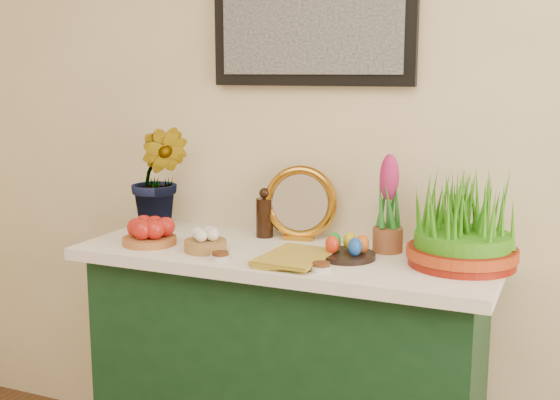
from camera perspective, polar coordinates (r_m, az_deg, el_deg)
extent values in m
cube|color=#F6E3B9|center=(2.43, 8.14, 7.24)|extent=(4.00, 0.04, 2.70)
cube|color=black|center=(2.50, 2.59, 15.45)|extent=(0.74, 0.03, 0.54)
cube|color=#A5A5A5|center=(2.48, 2.44, 15.49)|extent=(0.66, 0.01, 0.46)
cube|color=#15391D|center=(2.51, 0.47, -14.43)|extent=(1.30, 0.45, 0.85)
cube|color=white|center=(2.36, 0.48, -4.58)|extent=(1.40, 0.55, 0.04)
imported|color=#287D28|center=(2.66, -9.81, 3.15)|extent=(0.31, 0.29, 0.52)
cylinder|color=#A66031|center=(2.47, -10.56, -3.26)|extent=(0.22, 0.22, 0.03)
cylinder|color=#A77443|center=(2.35, -6.09, -3.72)|extent=(0.17, 0.17, 0.04)
cylinder|color=black|center=(2.53, -1.26, -1.45)|extent=(0.06, 0.06, 0.14)
sphere|color=black|center=(2.51, -1.27, 0.56)|extent=(0.04, 0.04, 0.04)
cube|color=#C38423|center=(2.50, 1.53, -3.04)|extent=(0.11, 0.07, 0.02)
torus|color=#C38423|center=(2.49, 1.67, -0.19)|extent=(0.27, 0.11, 0.27)
cylinder|color=silver|center=(2.49, 1.63, -0.21)|extent=(0.20, 0.06, 0.20)
imported|color=gold|center=(2.25, -1.04, -4.34)|extent=(0.19, 0.27, 0.04)
cylinder|color=silver|center=(2.24, -4.87, -4.68)|extent=(0.07, 0.07, 0.02)
cylinder|color=#592D14|center=(2.24, -4.87, -4.35)|extent=(0.05, 0.05, 0.01)
cylinder|color=silver|center=(2.12, 3.36, -5.57)|extent=(0.07, 0.07, 0.02)
cylinder|color=#592D14|center=(2.11, 3.36, -5.22)|extent=(0.05, 0.05, 0.01)
cylinder|color=black|center=(2.26, 5.39, -4.51)|extent=(0.23, 0.23, 0.02)
ellipsoid|color=red|center=(2.24, 4.27, -3.64)|extent=(0.05, 0.05, 0.06)
ellipsoid|color=blue|center=(2.22, 6.11, -3.81)|extent=(0.05, 0.05, 0.06)
ellipsoid|color=gold|center=(2.29, 5.70, -3.35)|extent=(0.05, 0.05, 0.06)
ellipsoid|color=#1A9228|center=(2.28, 4.43, -3.35)|extent=(0.05, 0.05, 0.06)
ellipsoid|color=orange|center=(2.26, 6.69, -3.56)|extent=(0.05, 0.05, 0.06)
cylinder|color=brown|center=(2.36, 8.74, -3.20)|extent=(0.10, 0.10, 0.08)
ellipsoid|color=#D1296E|center=(2.32, 8.88, 1.82)|extent=(0.06, 0.06, 0.15)
cylinder|color=maroon|center=(2.24, 14.56, -4.43)|extent=(0.33, 0.33, 0.06)
cylinder|color=#A91410|center=(2.24, 14.57, -4.13)|extent=(0.34, 0.34, 0.03)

